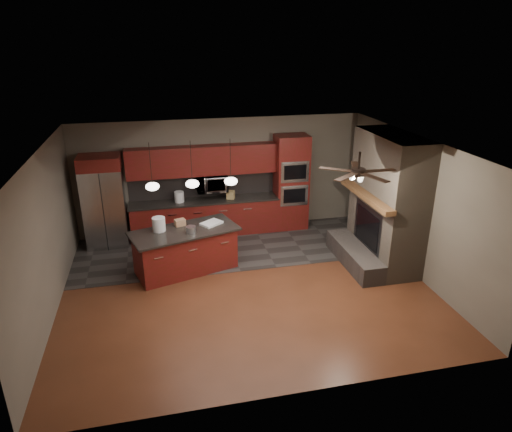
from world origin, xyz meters
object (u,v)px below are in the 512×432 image
object	(u,v)px
paint_tray	(211,223)
counter_box	(231,195)
paint_can	(191,230)
cardboard_box	(180,222)
white_bucket	(159,224)
kitchen_island	(186,250)
microwave	(212,183)
refrigerator	(104,202)
counter_bucket	(179,197)
oven_tower	(291,183)

from	to	relation	value
paint_tray	counter_box	world-z (taller)	counter_box
paint_can	cardboard_box	world-z (taller)	cardboard_box
cardboard_box	white_bucket	bearing A→B (deg)	-172.45
kitchen_island	white_bucket	world-z (taller)	white_bucket
microwave	cardboard_box	size ratio (longest dim) A/B	3.46
paint_can	counter_box	distance (m)	2.20
microwave	kitchen_island	xyz separation A→B (m)	(-0.82, -1.83, -0.83)
microwave	paint_can	size ratio (longest dim) A/B	3.70
refrigerator	kitchen_island	bearing A→B (deg)	-45.37
refrigerator	cardboard_box	xyz separation A→B (m)	(1.62, -1.44, -0.09)
microwave	counter_bucket	size ratio (longest dim) A/B	2.85
oven_tower	white_bucket	size ratio (longest dim) A/B	8.37
microwave	paint_tray	distance (m)	1.70
paint_can	counter_bucket	distance (m)	1.94
counter_bucket	refrigerator	bearing A→B (deg)	-177.27
microwave	counter_box	bearing A→B (deg)	-12.91
microwave	paint_can	distance (m)	2.13
microwave	paint_can	xyz separation A→B (m)	(-0.70, -1.99, -0.31)
paint_tray	cardboard_box	xyz separation A→B (m)	(-0.65, 0.07, 0.05)
kitchen_island	counter_bucket	bearing A→B (deg)	72.65
oven_tower	microwave	distance (m)	1.98
paint_can	paint_tray	size ratio (longest dim) A/B	0.46
cardboard_box	counter_box	distance (m)	1.98
oven_tower	paint_tray	bearing A→B (deg)	-144.42
oven_tower	paint_can	xyz separation A→B (m)	(-2.67, -1.93, -0.21)
cardboard_box	microwave	bearing A→B (deg)	44.94
oven_tower	paint_can	world-z (taller)	oven_tower
cardboard_box	counter_bucket	size ratio (longest dim) A/B	0.82
white_bucket	cardboard_box	bearing A→B (deg)	23.14
kitchen_island	oven_tower	bearing A→B (deg)	15.80
counter_bucket	paint_can	bearing A→B (deg)	-87.03
counter_bucket	oven_tower	bearing A→B (deg)	-0.15
white_bucket	counter_box	size ratio (longest dim) A/B	1.39
refrigerator	paint_can	size ratio (longest dim) A/B	10.86
counter_bucket	counter_box	world-z (taller)	counter_bucket
white_bucket	paint_can	size ratio (longest dim) A/B	1.44
kitchen_island	paint_tray	world-z (taller)	paint_tray
white_bucket	paint_tray	distance (m)	1.09
oven_tower	cardboard_box	bearing A→B (deg)	-152.15
oven_tower	microwave	size ratio (longest dim) A/B	3.25
paint_tray	cardboard_box	bearing A→B (deg)	138.22
refrigerator	paint_tray	bearing A→B (deg)	-33.74
oven_tower	refrigerator	bearing A→B (deg)	-179.06
oven_tower	counter_bucket	size ratio (longest dim) A/B	9.26
oven_tower	paint_can	size ratio (longest dim) A/B	12.04
microwave	cardboard_box	world-z (taller)	microwave
cardboard_box	counter_box	bearing A→B (deg)	32.42
microwave	white_bucket	xyz separation A→B (m)	(-1.32, -1.75, -0.24)
microwave	counter_bucket	xyz separation A→B (m)	(-0.80, -0.05, -0.27)
oven_tower	refrigerator	size ratio (longest dim) A/B	1.11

